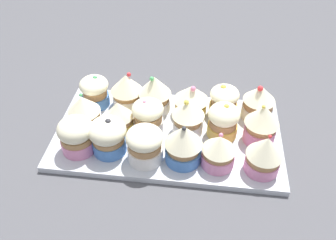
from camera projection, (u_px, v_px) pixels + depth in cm
name	position (u px, v px, depth cm)	size (l,w,h in cm)	color
ground_plane	(168.00, 142.00, 68.07)	(180.00, 180.00, 3.00)	#4C4C51
baking_tray	(168.00, 134.00, 66.67)	(41.80, 22.80, 1.20)	silver
cupcake_0	(259.00, 102.00, 67.16)	(6.07, 6.07, 7.59)	white
cupcake_1	(224.00, 100.00, 68.15)	(5.59, 5.59, 6.65)	#EFC651
cupcake_2	(191.00, 99.00, 68.00)	(6.73, 6.73, 6.94)	#EFC651
cupcake_3	(155.00, 93.00, 68.42)	(6.39, 6.39, 8.19)	white
cupcake_4	(127.00, 90.00, 69.73)	(6.35, 6.35, 7.52)	white
cupcake_5	(95.00, 91.00, 70.25)	(5.71, 5.71, 6.71)	#477AC6
cupcake_6	(262.00, 124.00, 61.83)	(6.10, 6.10, 8.06)	pink
cupcake_7	(223.00, 120.00, 63.58)	(5.68, 5.68, 7.11)	#EFC651
cupcake_8	(188.00, 117.00, 63.90)	(5.97, 5.97, 7.42)	white
cupcake_9	(148.00, 118.00, 63.93)	(5.76, 5.76, 7.13)	white
cupcake_10	(119.00, 117.00, 64.38)	(5.29, 5.29, 6.62)	#EFC651
cupcake_11	(84.00, 111.00, 65.47)	(6.06, 6.06, 7.07)	white
cupcake_12	(264.00, 154.00, 57.06)	(5.97, 5.97, 7.45)	pink
cupcake_13	(219.00, 151.00, 58.27)	(5.62, 5.62, 6.68)	pink
cupcake_14	(184.00, 143.00, 58.53)	(6.37, 6.37, 7.96)	#477AC6
cupcake_15	(145.00, 144.00, 59.09)	(6.26, 6.26, 6.74)	white
cupcake_16	(108.00, 136.00, 60.44)	(6.53, 6.53, 7.22)	#477AC6
cupcake_17	(76.00, 135.00, 60.73)	(6.21, 6.21, 6.90)	pink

